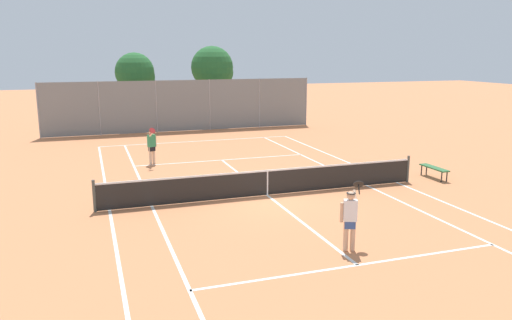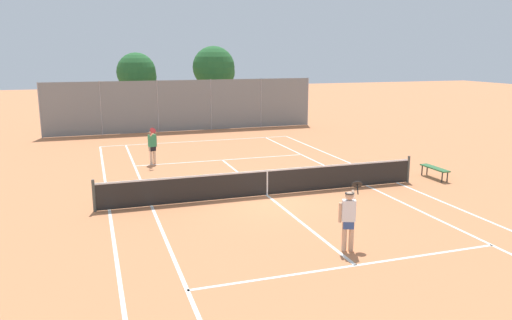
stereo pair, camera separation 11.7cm
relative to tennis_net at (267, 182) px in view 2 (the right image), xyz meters
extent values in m
plane|color=#CC7A4C|center=(0.00, 0.00, -0.51)|extent=(120.00, 120.00, 0.00)
cube|color=silver|center=(0.00, 11.90, -0.51)|extent=(11.00, 0.10, 0.01)
cube|color=silver|center=(-5.50, 0.00, -0.51)|extent=(0.10, 23.80, 0.01)
cube|color=silver|center=(5.50, 0.00, -0.51)|extent=(0.10, 23.80, 0.01)
cube|color=silver|center=(-4.13, 0.00, -0.51)|extent=(0.10, 23.80, 0.01)
cube|color=silver|center=(4.13, 0.00, -0.51)|extent=(0.10, 23.80, 0.01)
cube|color=silver|center=(0.00, -6.40, -0.51)|extent=(8.26, 0.10, 0.01)
cube|color=silver|center=(0.00, 6.40, -0.51)|extent=(8.26, 0.10, 0.01)
cube|color=silver|center=(0.00, 0.00, -0.51)|extent=(0.10, 12.80, 0.01)
cylinder|color=#474C47|center=(-5.95, 0.00, 0.03)|extent=(0.10, 0.10, 1.07)
cylinder|color=#474C47|center=(5.95, 0.00, 0.03)|extent=(0.10, 0.10, 1.07)
cube|color=black|center=(0.00, 0.00, -0.04)|extent=(11.90, 0.02, 0.89)
cube|color=white|center=(0.00, 0.00, 0.41)|extent=(11.90, 0.03, 0.06)
cube|color=white|center=(0.00, 0.00, -0.06)|extent=(0.05, 0.03, 0.89)
cylinder|color=#D8A884|center=(0.17, -5.48, -0.10)|extent=(0.13, 0.13, 0.82)
cylinder|color=#D8A884|center=(0.34, -5.55, -0.10)|extent=(0.13, 0.13, 0.82)
cube|color=#334C8C|center=(0.25, -5.52, 0.23)|extent=(0.33, 0.27, 0.24)
cube|color=white|center=(0.25, -5.52, 0.59)|extent=(0.39, 0.31, 0.56)
sphere|color=#D8A884|center=(0.25, -5.52, 0.98)|extent=(0.22, 0.22, 0.22)
cylinder|color=black|center=(0.25, -5.52, 1.05)|extent=(0.23, 0.23, 0.02)
cylinder|color=#D8A884|center=(0.05, -5.43, 0.53)|extent=(0.08, 0.08, 0.52)
cylinder|color=#D8A884|center=(0.42, -5.43, 0.88)|extent=(0.24, 0.45, 0.35)
cylinder|color=black|center=(0.64, -5.24, 1.04)|extent=(0.12, 0.24, 0.22)
cylinder|color=black|center=(0.68, -5.13, 1.15)|extent=(0.33, 0.29, 0.23)
cylinder|color=beige|center=(-3.19, 6.62, -0.10)|extent=(0.13, 0.13, 0.82)
cylinder|color=beige|center=(-3.35, 6.54, -0.10)|extent=(0.13, 0.13, 0.82)
cube|color=black|center=(-3.27, 6.58, 0.23)|extent=(0.33, 0.28, 0.24)
cube|color=#338C59|center=(-3.27, 6.58, 0.59)|extent=(0.39, 0.33, 0.56)
sphere|color=beige|center=(-3.27, 6.58, 0.98)|extent=(0.22, 0.22, 0.22)
cylinder|color=black|center=(-3.27, 6.58, 1.05)|extent=(0.23, 0.23, 0.02)
cylinder|color=beige|center=(-3.07, 6.68, 0.53)|extent=(0.08, 0.08, 0.52)
cylinder|color=beige|center=(-3.33, 6.40, 0.88)|extent=(0.27, 0.45, 0.35)
cylinder|color=maroon|center=(-3.33, 6.11, 1.04)|extent=(0.14, 0.24, 0.22)
cylinder|color=maroon|center=(-3.28, 6.00, 1.15)|extent=(0.34, 0.30, 0.23)
sphere|color=#D1DB33|center=(-1.67, 3.61, -0.48)|extent=(0.07, 0.07, 0.07)
cube|color=#2D6638|center=(7.35, 0.17, -0.07)|extent=(0.36, 1.50, 0.05)
cylinder|color=#262626|center=(7.22, -0.47, -0.30)|extent=(0.05, 0.05, 0.41)
cylinder|color=#262626|center=(7.22, 0.81, -0.30)|extent=(0.05, 0.05, 0.41)
cylinder|color=#262626|center=(7.47, -0.47, -0.30)|extent=(0.05, 0.05, 0.41)
cylinder|color=#262626|center=(7.47, 0.81, -0.30)|extent=(0.05, 0.05, 0.41)
cylinder|color=gray|center=(-8.75, 15.99, 1.16)|extent=(0.08, 0.08, 3.34)
cylinder|color=gray|center=(-5.25, 15.99, 1.16)|extent=(0.08, 0.08, 3.34)
cylinder|color=gray|center=(-1.75, 15.99, 1.16)|extent=(0.08, 0.08, 3.34)
cylinder|color=gray|center=(1.75, 15.99, 1.16)|extent=(0.08, 0.08, 3.34)
cylinder|color=gray|center=(5.25, 15.99, 1.16)|extent=(0.08, 0.08, 3.34)
cylinder|color=gray|center=(8.75, 15.99, 1.16)|extent=(0.08, 0.08, 3.34)
cube|color=slate|center=(0.00, 15.99, 1.16)|extent=(17.50, 0.02, 3.30)
cylinder|color=brown|center=(-2.74, 18.79, 0.91)|extent=(0.28, 0.28, 2.84)
sphere|color=#26602D|center=(-2.74, 18.79, 3.25)|extent=(2.64, 2.64, 2.64)
sphere|color=#26602D|center=(-2.27, 18.89, 2.92)|extent=(1.79, 1.79, 1.79)
cylinder|color=brown|center=(2.72, 19.08, 0.98)|extent=(0.23, 0.23, 2.97)
sphere|color=#26602D|center=(2.72, 19.08, 3.52)|extent=(3.01, 3.01, 3.01)
sphere|color=#26602D|center=(3.32, 19.43, 3.14)|extent=(2.08, 2.08, 2.08)
camera|label=1|loc=(-5.98, -16.31, 4.56)|focal=35.00mm
camera|label=2|loc=(-5.87, -16.35, 4.56)|focal=35.00mm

